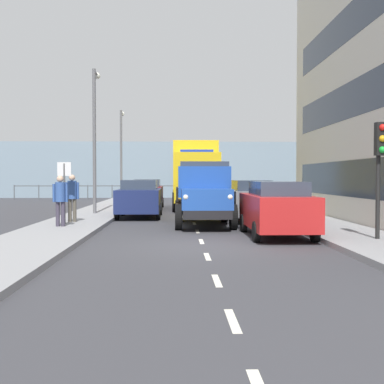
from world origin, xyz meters
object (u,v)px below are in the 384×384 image
car_navy_oppositeside_0 (140,198)px  pedestrian_with_bag (72,194)px  car_grey_kerbside_1 (250,200)px  pedestrian_couple_a (60,196)px  lamp_post_far (121,147)px  lorry_cargo_yellow (195,173)px  car_red_kerbside_near (277,208)px  lamp_post_promenade (95,128)px  truck_vintage_blue (204,195)px  street_sign (64,182)px  car_maroon_oppositeside_1 (147,193)px  traffic_light_near (380,155)px

car_navy_oppositeside_0 → pedestrian_with_bag: (2.29, 3.86, 0.32)m
car_grey_kerbside_1 → pedestrian_couple_a: pedestrian_couple_a is taller
lamp_post_far → lorry_cargo_yellow: bearing=125.5°
car_red_kerbside_near → lamp_post_promenade: bearing=-50.7°
truck_vintage_blue → street_sign: size_ratio=2.51×
car_grey_kerbside_1 → lamp_post_far: (7.05, -15.46, 3.12)m
truck_vintage_blue → car_red_kerbside_near: (-2.07, 3.43, -0.28)m
lorry_cargo_yellow → pedestrian_couple_a: 12.98m
lamp_post_promenade → car_grey_kerbside_1: bearing=156.6°
lorry_cargo_yellow → car_maroon_oppositeside_1: bearing=0.4°
car_red_kerbside_near → lamp_post_promenade: (6.95, -8.51, 3.27)m
street_sign → lamp_post_far: bearing=-90.5°
lamp_post_far → street_sign: bearing=89.5°
car_grey_kerbside_1 → pedestrian_couple_a: 7.94m
car_navy_oppositeside_0 → lamp_post_far: 13.87m
truck_vintage_blue → lorry_cargo_yellow: (-0.04, -10.50, 0.90)m
car_navy_oppositeside_0 → lamp_post_promenade: size_ratio=0.64×
car_red_kerbside_near → pedestrian_couple_a: 7.41m
pedestrian_couple_a → traffic_light_near: bearing=157.9°
car_red_kerbside_near → pedestrian_couple_a: size_ratio=2.46×
pedestrian_with_bag → lamp_post_promenade: bearing=-91.4°
pedestrian_with_bag → lorry_cargo_yellow: bearing=-116.4°
lorry_cargo_yellow → car_navy_oppositeside_0: size_ratio=1.90×
car_red_kerbside_near → lamp_post_far: 22.33m
lorry_cargo_yellow → street_sign: (5.17, 10.94, -0.39)m
car_grey_kerbside_1 → street_sign: (7.19, 2.52, 0.79)m
car_red_kerbside_near → traffic_light_near: 3.47m
lorry_cargo_yellow → truck_vintage_blue: bearing=89.8°
pedestrian_couple_a → lamp_post_promenade: size_ratio=0.26×
car_grey_kerbside_1 → car_navy_oppositeside_0: size_ratio=0.95×
pedestrian_with_bag → pedestrian_couple_a: bearing=88.3°
lamp_post_far → lamp_post_promenade: bearing=90.4°
lamp_post_far → street_sign: lamp_post_far is taller
car_grey_kerbside_1 → lamp_post_promenade: (6.95, -3.01, 3.27)m
traffic_light_near → street_sign: size_ratio=1.42×
truck_vintage_blue → pedestrian_with_bag: size_ratio=3.13×
lorry_cargo_yellow → traffic_light_near: 16.43m
truck_vintage_blue → lamp_post_promenade: size_ratio=0.83×
pedestrian_with_bag → lamp_post_far: lamp_post_far is taller
car_red_kerbside_near → lamp_post_far: lamp_post_far is taller
car_red_kerbside_near → street_sign: (7.19, -2.98, 0.79)m
lorry_cargo_yellow → pedestrian_with_bag: size_ratio=4.55×
street_sign → car_navy_oppositeside_0: bearing=-117.4°
lamp_post_far → car_grey_kerbside_1: bearing=114.5°
car_navy_oppositeside_0 → street_sign: bearing=62.6°
car_red_kerbside_near → car_grey_kerbside_1: bearing=-90.0°
pedestrian_with_bag → traffic_light_near: size_ratio=0.56×
car_grey_kerbside_1 → street_sign: bearing=19.3°
street_sign → lorry_cargo_yellow: bearing=-115.3°
lamp_post_promenade → pedestrian_with_bag: bearing=88.6°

